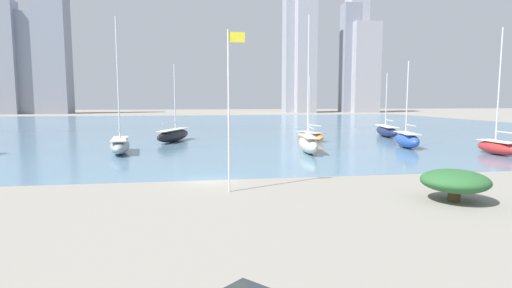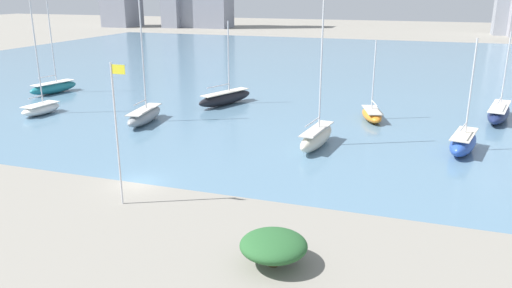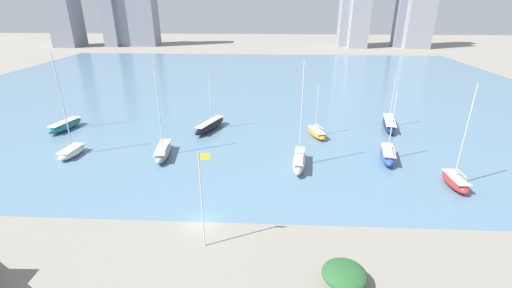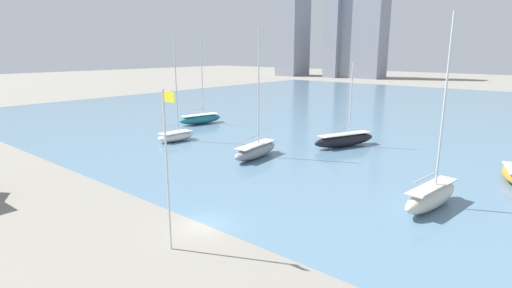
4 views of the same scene
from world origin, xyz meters
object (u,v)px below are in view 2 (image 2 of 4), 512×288
object	(u,v)px
sailboat_black	(225,98)
sailboat_gray	(144,115)
sailboat_blue	(463,142)
sailboat_navy	(499,113)
flag_pole	(117,130)
sailboat_teal	(54,87)
sailboat_orange	(372,114)
sailboat_white	(41,108)
sailboat_cream	(317,137)

from	to	relation	value
sailboat_black	sailboat_gray	xyz separation A→B (m)	(-5.82, -13.23, 0.01)
sailboat_blue	sailboat_black	world-z (taller)	sailboat_black
sailboat_gray	sailboat_navy	size ratio (longest dim) A/B	1.46
sailboat_navy	sailboat_gray	bearing A→B (deg)	-147.38
flag_pole	sailboat_teal	size ratio (longest dim) A/B	0.71
sailboat_blue	sailboat_gray	bearing A→B (deg)	-167.60
flag_pole	sailboat_orange	world-z (taller)	flag_pole
flag_pole	sailboat_white	xyz separation A→B (m)	(-27.49, 22.24, -5.25)
sailboat_blue	sailboat_navy	size ratio (longest dim) A/B	1.04
sailboat_white	sailboat_cream	bearing A→B (deg)	1.81
sailboat_gray	sailboat_teal	size ratio (longest dim) A/B	1.03
flag_pole	sailboat_blue	size ratio (longest dim) A/B	0.96
sailboat_blue	sailboat_navy	distance (m)	16.98
sailboat_orange	flag_pole	bearing A→B (deg)	-132.22
flag_pole	sailboat_orange	distance (m)	37.55
sailboat_white	sailboat_gray	bearing A→B (deg)	7.30
sailboat_orange	sailboat_white	bearing A→B (deg)	177.80
sailboat_navy	flag_pole	bearing A→B (deg)	-117.10
sailboat_black	sailboat_teal	bearing A→B (deg)	-155.94
flag_pole	sailboat_orange	bearing A→B (deg)	64.62
sailboat_orange	sailboat_blue	bearing A→B (deg)	-62.16
sailboat_cream	sailboat_white	size ratio (longest dim) A/B	1.03
sailboat_black	sailboat_gray	bearing A→B (deg)	-91.96
sailboat_cream	sailboat_navy	bearing A→B (deg)	50.57
sailboat_cream	flag_pole	bearing A→B (deg)	-113.50
sailboat_navy	sailboat_blue	bearing A→B (deg)	-95.80
sailboat_cream	sailboat_white	distance (m)	39.10
sailboat_gray	sailboat_navy	distance (m)	46.23
sailboat_navy	sailboat_teal	xyz separation A→B (m)	(-67.54, -4.27, 0.01)
sailboat_navy	sailboat_teal	world-z (taller)	sailboat_teal
sailboat_black	sailboat_navy	bearing A→B (deg)	26.51
flag_pole	sailboat_black	size ratio (longest dim) A/B	0.94
flag_pole	sailboat_teal	distance (m)	50.22
sailboat_black	sailboat_white	size ratio (longest dim) A/B	0.74
sailboat_white	sailboat_black	bearing A→B (deg)	37.77
sailboat_gray	sailboat_white	world-z (taller)	sailboat_gray
sailboat_orange	sailboat_navy	distance (m)	16.68
sailboat_cream	sailboat_orange	bearing A→B (deg)	79.13
sailboat_blue	sailboat_white	bearing A→B (deg)	-167.13
sailboat_blue	sailboat_orange	distance (m)	15.04
sailboat_black	sailboat_orange	size ratio (longest dim) A/B	1.17
sailboat_cream	sailboat_blue	bearing A→B (deg)	18.66
sailboat_blue	sailboat_black	bearing A→B (deg)	170.10
flag_pole	sailboat_blue	xyz separation A→B (m)	(26.51, 22.89, -5.05)
flag_pole	sailboat_gray	world-z (taller)	sailboat_gray
sailboat_gray	sailboat_cream	size ratio (longest dim) A/B	0.98
flag_pole	sailboat_navy	distance (m)	50.56
sailboat_white	flag_pole	bearing A→B (deg)	-33.50
sailboat_gray	sailboat_blue	bearing A→B (deg)	-6.88
sailboat_teal	flag_pole	bearing A→B (deg)	-31.93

